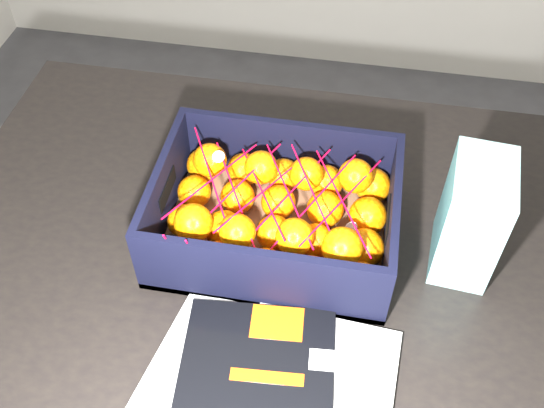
% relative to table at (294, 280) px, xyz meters
% --- Properties ---
extents(table, '(1.20, 0.80, 0.75)m').
position_rel_table_xyz_m(table, '(0.00, 0.00, 0.00)').
color(table, black).
rests_on(table, ground).
extents(magazine_stack, '(0.37, 0.32, 0.02)m').
position_rel_table_xyz_m(magazine_stack, '(-0.01, -0.27, 0.11)').
color(magazine_stack, silver).
rests_on(magazine_stack, table).
extents(produce_crate, '(0.37, 0.28, 0.13)m').
position_rel_table_xyz_m(produce_crate, '(-0.04, 0.01, 0.14)').
color(produce_crate, brown).
rests_on(produce_crate, table).
extents(clementine_heap, '(0.36, 0.26, 0.11)m').
position_rel_table_xyz_m(clementine_heap, '(-0.03, 0.01, 0.15)').
color(clementine_heap, orange).
rests_on(clementine_heap, produce_crate).
extents(mesh_net, '(0.31, 0.25, 0.09)m').
position_rel_table_xyz_m(mesh_net, '(-0.05, 0.00, 0.20)').
color(mesh_net, red).
rests_on(mesh_net, clementine_heap).
extents(retail_carton, '(0.10, 0.14, 0.19)m').
position_rel_table_xyz_m(retail_carton, '(0.26, 0.02, 0.20)').
color(retail_carton, white).
rests_on(retail_carton, table).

